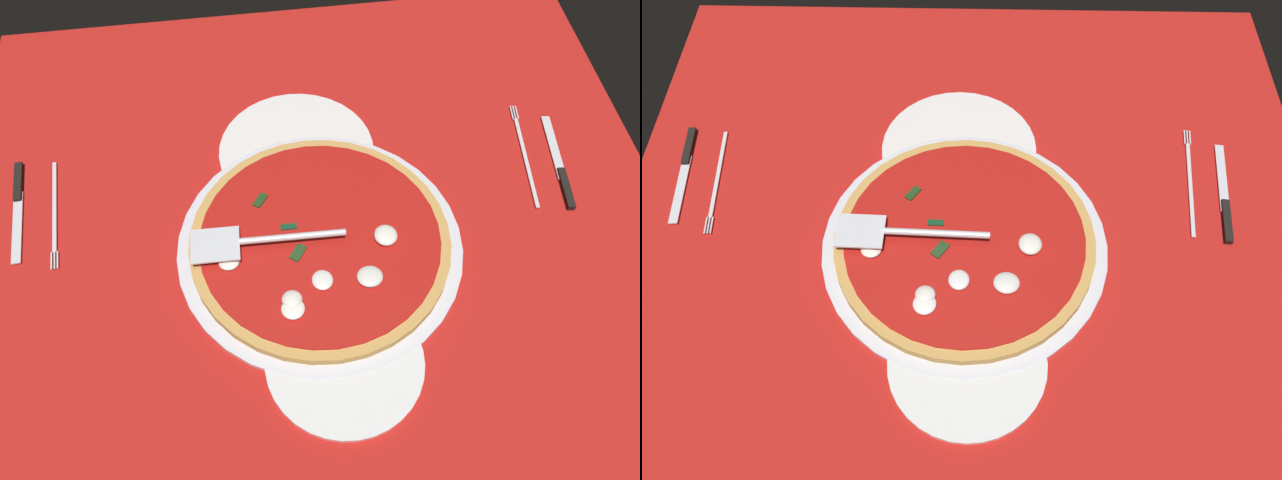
% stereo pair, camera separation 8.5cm
% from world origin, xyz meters
% --- Properties ---
extents(ground_plane, '(1.09, 1.09, 0.01)m').
position_xyz_m(ground_plane, '(0.00, 0.00, -0.00)').
color(ground_plane, red).
extents(checker_pattern, '(1.09, 1.09, 0.00)m').
position_xyz_m(checker_pattern, '(-0.00, -0.00, 0.00)').
color(checker_pattern, white).
rests_on(checker_pattern, ground_plane).
extents(pizza_pan, '(0.43, 0.43, 0.01)m').
position_xyz_m(pizza_pan, '(-0.01, 0.01, 0.01)').
color(pizza_pan, silver).
rests_on(pizza_pan, ground_plane).
extents(dinner_plate_left, '(0.22, 0.22, 0.01)m').
position_xyz_m(dinner_plate_left, '(-0.20, 0.00, 0.01)').
color(dinner_plate_left, silver).
rests_on(dinner_plate_left, ground_plane).
extents(dinner_plate_right, '(0.26, 0.26, 0.01)m').
position_xyz_m(dinner_plate_right, '(0.18, 0.02, 0.01)').
color(dinner_plate_right, white).
rests_on(dinner_plate_right, ground_plane).
extents(pizza, '(0.39, 0.39, 0.03)m').
position_xyz_m(pizza, '(-0.01, 0.01, 0.02)').
color(pizza, tan).
rests_on(pizza, pizza_pan).
extents(pizza_server, '(0.06, 0.23, 0.01)m').
position_xyz_m(pizza_server, '(-0.02, 0.10, 0.05)').
color(pizza_server, silver).
rests_on(pizza_server, pizza).
extents(place_setting_near, '(0.23, 0.13, 0.01)m').
position_xyz_m(place_setting_near, '(0.10, -0.38, 0.00)').
color(place_setting_near, white).
rests_on(place_setting_near, ground_plane).
extents(place_setting_far, '(0.23, 0.14, 0.01)m').
position_xyz_m(place_setting_far, '(0.12, 0.44, 0.00)').
color(place_setting_far, white).
rests_on(place_setting_far, ground_plane).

